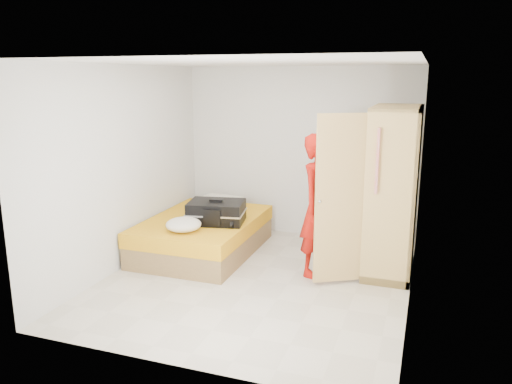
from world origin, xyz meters
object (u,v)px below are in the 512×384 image
(wardrobe, at_px, (389,195))
(round_cushion, at_px, (184,225))
(suitcase, at_px, (216,212))
(bed, at_px, (203,235))
(person, at_px, (319,206))

(wardrobe, xyz_separation_m, round_cushion, (-2.48, -0.76, -0.41))
(wardrobe, relative_size, suitcase, 2.49)
(suitcase, xyz_separation_m, round_cushion, (-0.24, -0.50, -0.06))
(suitcase, bearing_deg, wardrobe, -4.16)
(bed, xyz_separation_m, round_cushion, (0.02, -0.63, 0.34))
(person, height_order, suitcase, person)
(wardrobe, height_order, round_cushion, wardrobe)
(bed, relative_size, wardrobe, 0.96)
(suitcase, bearing_deg, person, -15.23)
(wardrobe, relative_size, person, 1.18)
(person, bearing_deg, bed, 99.79)
(person, xyz_separation_m, suitcase, (-1.44, 0.11, -0.24))
(suitcase, bearing_deg, round_cushion, -126.56)
(bed, xyz_separation_m, person, (1.71, -0.24, 0.64))
(person, height_order, round_cushion, person)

